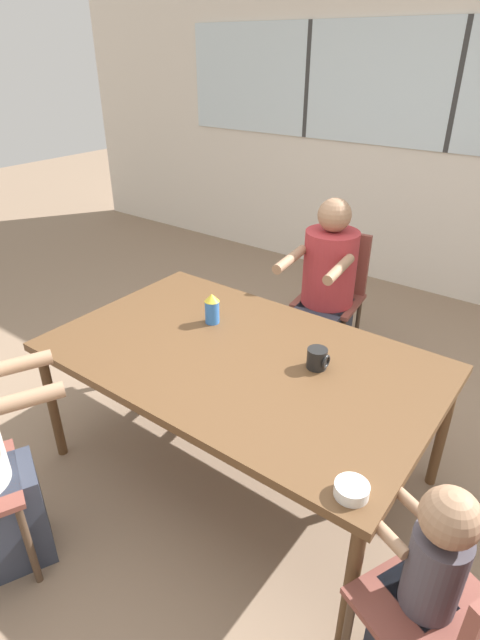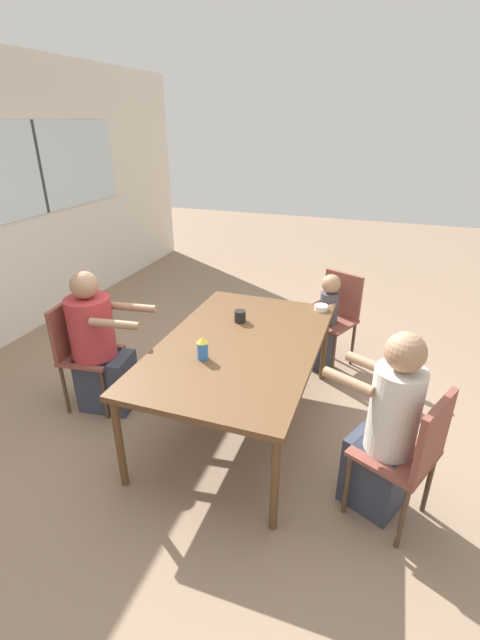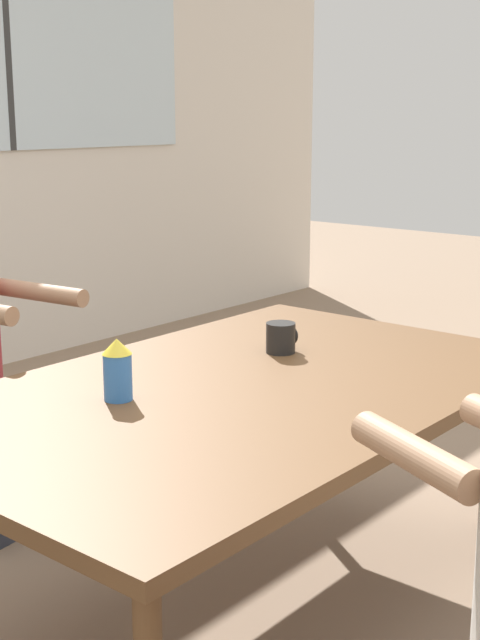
{
  "view_description": "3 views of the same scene",
  "coord_description": "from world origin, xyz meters",
  "px_view_note": "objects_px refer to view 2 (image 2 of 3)",
  "views": [
    {
      "loc": [
        1.17,
        -1.56,
        1.95
      ],
      "look_at": [
        0.0,
        0.0,
        0.89
      ],
      "focal_mm": 28.0,
      "sensor_mm": 36.0,
      "label": 1
    },
    {
      "loc": [
        -2.55,
        -0.9,
        2.15
      ],
      "look_at": [
        0.0,
        0.0,
        0.89
      ],
      "focal_mm": 24.0,
      "sensor_mm": 36.0,
      "label": 2
    },
    {
      "loc": [
        -1.77,
        -1.47,
        1.42
      ],
      "look_at": [
        0.0,
        0.0,
        0.89
      ],
      "focal_mm": 50.0,
      "sensor_mm": 36.0,
      "label": 3
    }
  ],
  "objects_px": {
    "person_man_blue_shirt": "(99,350)",
    "person_toddler": "(326,323)",
    "chair_for_man_blue_shirt": "(79,346)",
    "sippy_cup": "(203,348)",
    "coffee_mug": "(240,316)",
    "bowl_white_shallow": "(321,308)",
    "chair_for_toddler": "(336,311)",
    "chair_for_woman_green_shirt": "(412,450)",
    "person_woman_green_shirt": "(385,433)"
  },
  "relations": [
    {
      "from": "person_man_blue_shirt",
      "to": "person_toddler",
      "type": "height_order",
      "value": "person_man_blue_shirt"
    },
    {
      "from": "chair_for_woman_green_shirt",
      "to": "bowl_white_shallow",
      "type": "bearing_deg",
      "value": 53.8
    },
    {
      "from": "person_toddler",
      "to": "sippy_cup",
      "type": "distance_m",
      "value": 1.52
    },
    {
      "from": "person_man_blue_shirt",
      "to": "coffee_mug",
      "type": "xyz_separation_m",
      "value": [
        0.48,
        -1.01,
        0.24
      ]
    },
    {
      "from": "person_woman_green_shirt",
      "to": "person_toddler",
      "type": "bearing_deg",
      "value": 45.12
    },
    {
      "from": "sippy_cup",
      "to": "person_woman_green_shirt",
      "type": "bearing_deg",
      "value": -98.73
    },
    {
      "from": "chair_for_woman_green_shirt",
      "to": "person_woman_green_shirt",
      "type": "xyz_separation_m",
      "value": [
        0.07,
        0.15,
        0.02
      ]
    },
    {
      "from": "person_woman_green_shirt",
      "to": "person_man_blue_shirt",
      "type": "distance_m",
      "value": 2.19
    },
    {
      "from": "chair_for_toddler",
      "to": "sippy_cup",
      "type": "distance_m",
      "value": 1.66
    },
    {
      "from": "person_man_blue_shirt",
      "to": "person_toddler",
      "type": "distance_m",
      "value": 1.99
    },
    {
      "from": "person_woman_green_shirt",
      "to": "bowl_white_shallow",
      "type": "height_order",
      "value": "person_woman_green_shirt"
    },
    {
      "from": "person_man_blue_shirt",
      "to": "bowl_white_shallow",
      "type": "bearing_deg",
      "value": 112.99
    },
    {
      "from": "chair_for_toddler",
      "to": "person_man_blue_shirt",
      "type": "xyz_separation_m",
      "value": [
        -1.33,
        1.66,
        -0.02
      ]
    },
    {
      "from": "chair_for_man_blue_shirt",
      "to": "bowl_white_shallow",
      "type": "relative_size",
      "value": 7.93
    },
    {
      "from": "bowl_white_shallow",
      "to": "chair_for_toddler",
      "type": "bearing_deg",
      "value": -11.55
    },
    {
      "from": "sippy_cup",
      "to": "coffee_mug",
      "type": "bearing_deg",
      "value": -3.69
    },
    {
      "from": "bowl_white_shallow",
      "to": "sippy_cup",
      "type": "bearing_deg",
      "value": 150.49
    },
    {
      "from": "chair_for_woman_green_shirt",
      "to": "coffee_mug",
      "type": "height_order",
      "value": "chair_for_woman_green_shirt"
    },
    {
      "from": "chair_for_woman_green_shirt",
      "to": "person_man_blue_shirt",
      "type": "height_order",
      "value": "person_man_blue_shirt"
    },
    {
      "from": "chair_for_man_blue_shirt",
      "to": "person_toddler",
      "type": "distance_m",
      "value": 2.14
    },
    {
      "from": "person_woman_green_shirt",
      "to": "sippy_cup",
      "type": "xyz_separation_m",
      "value": [
        0.18,
        1.19,
        0.23
      ]
    },
    {
      "from": "chair_for_man_blue_shirt",
      "to": "sippy_cup",
      "type": "height_order",
      "value": "chair_for_man_blue_shirt"
    },
    {
      "from": "person_woman_green_shirt",
      "to": "person_toddler",
      "type": "xyz_separation_m",
      "value": [
        1.53,
        0.56,
        -0.1
      ]
    },
    {
      "from": "sippy_cup",
      "to": "person_toddler",
      "type": "bearing_deg",
      "value": -25.06
    },
    {
      "from": "coffee_mug",
      "to": "sippy_cup",
      "type": "distance_m",
      "value": 0.64
    },
    {
      "from": "person_toddler",
      "to": "chair_for_toddler",
      "type": "bearing_deg",
      "value": -90.0
    },
    {
      "from": "person_toddler",
      "to": "chair_for_man_blue_shirt",
      "type": "bearing_deg",
      "value": 58.82
    },
    {
      "from": "chair_for_man_blue_shirt",
      "to": "person_woman_green_shirt",
      "type": "distance_m",
      "value": 2.35
    },
    {
      "from": "chair_for_man_blue_shirt",
      "to": "person_toddler",
      "type": "bearing_deg",
      "value": 117.23
    },
    {
      "from": "chair_for_man_blue_shirt",
      "to": "person_man_blue_shirt",
      "type": "xyz_separation_m",
      "value": [
        0.02,
        -0.17,
        -0.02
      ]
    },
    {
      "from": "chair_for_man_blue_shirt",
      "to": "sippy_cup",
      "type": "relative_size",
      "value": 5.49
    },
    {
      "from": "chair_for_toddler",
      "to": "bowl_white_shallow",
      "type": "height_order",
      "value": "chair_for_toddler"
    },
    {
      "from": "chair_for_woman_green_shirt",
      "to": "bowl_white_shallow",
      "type": "distance_m",
      "value": 1.53
    },
    {
      "from": "person_woman_green_shirt",
      "to": "sippy_cup",
      "type": "height_order",
      "value": "person_woman_green_shirt"
    },
    {
      "from": "chair_for_man_blue_shirt",
      "to": "bowl_white_shallow",
      "type": "bearing_deg",
      "value": 111.08
    },
    {
      "from": "sippy_cup",
      "to": "chair_for_man_blue_shirt",
      "type": "bearing_deg",
      "value": 83.54
    },
    {
      "from": "person_toddler",
      "to": "person_man_blue_shirt",
      "type": "bearing_deg",
      "value": 61.04
    },
    {
      "from": "person_toddler",
      "to": "coffee_mug",
      "type": "height_order",
      "value": "person_toddler"
    },
    {
      "from": "chair_for_woman_green_shirt",
      "to": "chair_for_man_blue_shirt",
      "type": "height_order",
      "value": "same"
    },
    {
      "from": "chair_for_toddler",
      "to": "sippy_cup",
      "type": "bearing_deg",
      "value": 89.19
    },
    {
      "from": "coffee_mug",
      "to": "chair_for_man_blue_shirt",
      "type": "bearing_deg",
      "value": 113.3
    },
    {
      "from": "chair_for_man_blue_shirt",
      "to": "bowl_white_shallow",
      "type": "height_order",
      "value": "chair_for_man_blue_shirt"
    },
    {
      "from": "chair_for_woman_green_shirt",
      "to": "coffee_mug",
      "type": "relative_size",
      "value": 9.24
    },
    {
      "from": "chair_for_woman_green_shirt",
      "to": "bowl_white_shallow",
      "type": "height_order",
      "value": "chair_for_woman_green_shirt"
    },
    {
      "from": "coffee_mug",
      "to": "bowl_white_shallow",
      "type": "relative_size",
      "value": 0.86
    },
    {
      "from": "chair_for_toddler",
      "to": "coffee_mug",
      "type": "height_order",
      "value": "chair_for_toddler"
    },
    {
      "from": "chair_for_toddler",
      "to": "person_woman_green_shirt",
      "type": "bearing_deg",
      "value": 130.95
    },
    {
      "from": "person_man_blue_shirt",
      "to": "coffee_mug",
      "type": "height_order",
      "value": "person_man_blue_shirt"
    },
    {
      "from": "chair_for_man_blue_shirt",
      "to": "chair_for_woman_green_shirt",
      "type": "bearing_deg",
      "value": 73.86
    },
    {
      "from": "chair_for_man_blue_shirt",
      "to": "person_woman_green_shirt",
      "type": "xyz_separation_m",
      "value": [
        -0.31,
        -2.33,
        0.02
      ]
    }
  ]
}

